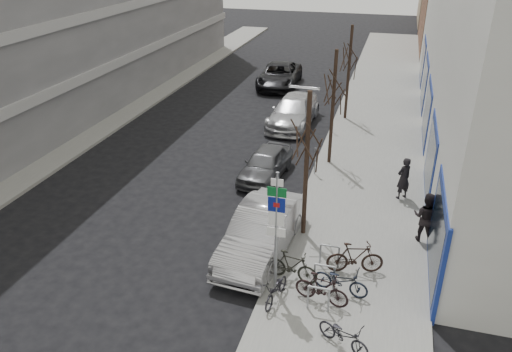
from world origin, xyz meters
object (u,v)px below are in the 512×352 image
Objects in this scene: bike_far_inner at (355,257)px; lane_car at (280,75)px; tree_mid at (335,81)px; meter_front at (289,219)px; parked_car_back at (294,111)px; bike_rack at (324,273)px; bike_mid_inner at (292,266)px; tree_near at (308,132)px; bike_far_curb at (344,333)px; tree_far at (350,51)px; parked_car_front at (261,232)px; bike_mid_curb at (341,278)px; highway_sign_pole at (276,227)px; bike_near_left at (277,288)px; meter_mid at (315,158)px; pedestrian_near at (404,178)px; bike_near_right at (322,288)px; pedestrian_far at (426,217)px; parked_car_mid at (266,164)px; meter_back at (332,119)px.

lane_car reaches higher than bike_far_inner.
meter_front is (-0.45, -7.00, -3.19)m from tree_mid.
parked_car_back is at bearing -74.42° from lane_car.
bike_mid_inner reaches higher than bike_rack.
tree_near is 1.00× the size of tree_mid.
bike_far_curb is at bearing -61.89° from meter_front.
tree_far is 14.86m from parked_car_front.
bike_mid_curb is 0.34× the size of parked_car_front.
lane_car is (-7.49, 24.21, 0.18)m from bike_far_curb.
highway_sign_pole reaches higher than bike_near_left.
highway_sign_pole is at bearing -80.52° from lane_car.
bike_mid_inner is (0.61, -7.82, -0.24)m from meter_mid.
bike_far_inner is 14.18m from parked_car_back.
tree_mid is 5.35m from pedestrian_near.
tree_mid is 2.97× the size of bike_far_inner.
parked_car_back reaches higher than bike_mid_inner.
bike_near_right is at bearing 141.49° from bike_far_inner.
highway_sign_pole is at bearing 118.60° from bike_near_left.
bike_mid_curb is (1.72, -9.53, -3.43)m from tree_mid.
bike_far_inner is 0.98× the size of pedestrian_far.
tree_near and tree_far have the same top height.
bike_near_right is (1.30, 0.29, 0.05)m from bike_near_left.
bike_far_curb is (2.53, -10.23, -0.29)m from meter_mid.
meter_mid is 8.94m from bike_near_left.
highway_sign_pole is 8.65m from meter_mid.
meter_mid is at bearing 101.80° from bike_rack.
bike_mid_curb is at bearing 36.35° from bike_far_curb.
meter_front is at bearing -60.82° from parked_car_mid.
bike_far_inner reaches higher than bike_near_left.
bike_mid_curb is at bearing 75.71° from pedestrian_far.
bike_rack is at bearing 69.47° from pedestrian_far.
tree_far is at bearing 15.26° from bike_near_right.
lane_car is (-2.61, 7.52, 0.00)m from parked_car_back.
parked_car_back is (-2.35, 11.96, -0.12)m from meter_front.
bike_mid_inner is at bearing 62.40° from highway_sign_pole.
tree_near is 13.00m from tree_far.
meter_back is 7.81m from pedestrian_near.
bike_far_inner is 7.73m from parked_car_mid.
tree_near is 6.09m from parked_car_mid.
meter_back is 2.54m from parked_car_back.
tree_near is at bearing 28.66° from pedestrian_far.
tree_far is 4.33× the size of meter_mid.
tree_far is at bearing 89.31° from highway_sign_pole.
meter_back is (-0.25, 14.01, -1.54)m from highway_sign_pole.
meter_front is 0.23× the size of parked_car_back.
pedestrian_near is at bearing -28.08° from bike_far_inner.
parked_car_back is 2.91× the size of pedestrian_far.
tree_mid is 3.55m from meter_mid.
bike_mid_inner is at bearing 102.44° from bike_far_inner.
tree_mid is at bearing -0.68° from bike_far_inner.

